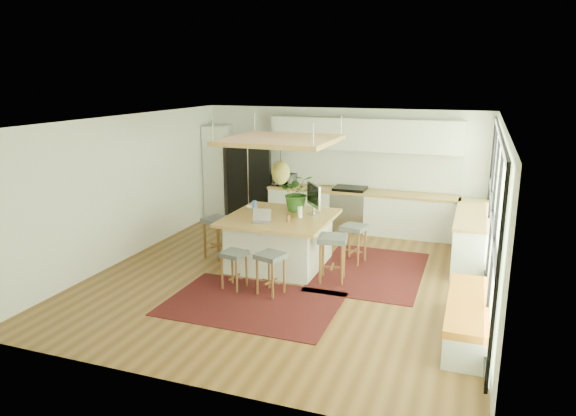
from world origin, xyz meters
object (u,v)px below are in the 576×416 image
at_px(stool_left_side, 218,240).
at_px(island_plant, 297,196).
at_px(stool_right_front, 332,261).
at_px(stool_near_right, 271,273).
at_px(laptop, 261,216).
at_px(fridge, 250,183).
at_px(stool_near_left, 234,268).
at_px(island, 280,241).
at_px(microwave, 284,178).
at_px(stool_right_back, 354,244).
at_px(monitor, 314,200).

xyz_separation_m(stool_left_side, island_plant, (1.42, 0.51, 0.85)).
bearing_deg(stool_right_front, stool_near_right, -131.84).
height_order(laptop, island_plant, island_plant).
bearing_deg(laptop, fridge, 104.03).
height_order(stool_near_left, stool_left_side, stool_left_side).
bearing_deg(fridge, island, -73.22).
bearing_deg(laptop, island_plant, 59.98).
bearing_deg(stool_left_side, microwave, 82.03).
bearing_deg(stool_right_back, fridge, 145.36).
bearing_deg(laptop, stool_left_side, 142.85).
bearing_deg(fridge, stool_near_right, -78.81).
height_order(stool_right_front, stool_left_side, stool_right_front).
relative_size(island, microwave, 3.64).
xyz_separation_m(stool_right_back, monitor, (-0.71, -0.25, 0.83)).
distance_m(stool_right_front, monitor, 1.28).
bearing_deg(microwave, stool_left_side, -86.31).
relative_size(stool_near_left, stool_left_side, 0.80).
bearing_deg(stool_right_front, stool_right_back, 82.74).
distance_m(stool_near_right, microwave, 4.18).
bearing_deg(monitor, island, -94.64).
xyz_separation_m(stool_near_left, island_plant, (0.47, 1.79, 0.85)).
relative_size(stool_near_right, stool_right_back, 0.95).
bearing_deg(stool_near_right, monitor, 83.33).
distance_m(stool_near_left, stool_left_side, 1.59).
relative_size(laptop, microwave, 0.66).
bearing_deg(island_plant, stool_near_right, -84.42).
relative_size(stool_near_left, stool_right_front, 0.79).
bearing_deg(stool_near_right, stool_right_front, 48.16).
distance_m(stool_near_left, stool_right_front, 1.65).
bearing_deg(monitor, fridge, -172.98).
height_order(stool_near_left, laptop, laptop).
bearing_deg(stool_near_right, fridge, 117.83).
xyz_separation_m(island, stool_right_front, (1.11, -0.44, -0.11)).
distance_m(island, stool_right_front, 1.20).
relative_size(stool_left_side, island_plant, 1.12).
xyz_separation_m(monitor, island_plant, (-0.37, 0.16, 0.01)).
bearing_deg(island, stool_left_side, -179.46).
height_order(island, stool_right_front, island).
bearing_deg(stool_right_back, microwave, 136.34).
bearing_deg(microwave, laptop, -65.16).
relative_size(stool_near_right, stool_right_front, 0.85).
distance_m(fridge, island_plant, 2.91).
height_order(fridge, laptop, fridge).
bearing_deg(stool_right_front, stool_near_left, -149.18).
height_order(stool_near_right, stool_right_back, stool_right_back).
bearing_deg(laptop, stool_near_right, -71.04).
xyz_separation_m(fridge, stool_near_right, (2.10, -3.97, -0.57)).
bearing_deg(stool_near_left, monitor, 62.72).
relative_size(stool_near_left, island_plant, 0.90).
height_order(island, monitor, monitor).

